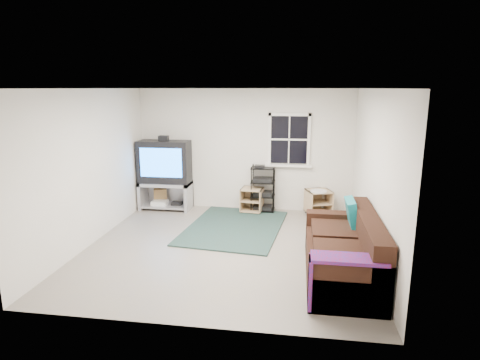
% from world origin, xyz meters
% --- Properties ---
extents(room, '(4.60, 4.62, 4.60)m').
position_xyz_m(room, '(0.95, 2.27, 1.48)').
color(room, gray).
rests_on(room, ground).
extents(tv_unit, '(1.10, 0.55, 1.62)m').
position_xyz_m(tv_unit, '(-1.70, 2.00, 0.89)').
color(tv_unit, '#A09FA7').
rests_on(tv_unit, ground).
extents(av_rack, '(0.50, 0.37, 1.01)m').
position_xyz_m(av_rack, '(0.43, 2.10, 0.44)').
color(av_rack, black).
rests_on(av_rack, ground).
extents(side_table_left, '(0.49, 0.49, 0.52)m').
position_xyz_m(side_table_left, '(0.21, 2.06, 0.28)').
color(side_table_left, tan).
rests_on(side_table_left, ground).
extents(side_table_right, '(0.61, 0.61, 0.55)m').
position_xyz_m(side_table_right, '(1.59, 2.06, 0.31)').
color(side_table_right, tan).
rests_on(side_table_right, ground).
extents(sofa, '(0.95, 2.15, 0.98)m').
position_xyz_m(sofa, '(1.84, -0.79, 0.35)').
color(sofa, black).
rests_on(sofa, ground).
extents(shag_rug, '(1.95, 2.51, 0.03)m').
position_xyz_m(shag_rug, '(-0.01, 0.97, 0.01)').
color(shag_rug, '#311E15').
rests_on(shag_rug, ground).
extents(paper_bag, '(0.33, 0.26, 0.41)m').
position_xyz_m(paper_bag, '(-1.88, 2.16, 0.20)').
color(paper_bag, '#9E7C47').
rests_on(paper_bag, ground).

